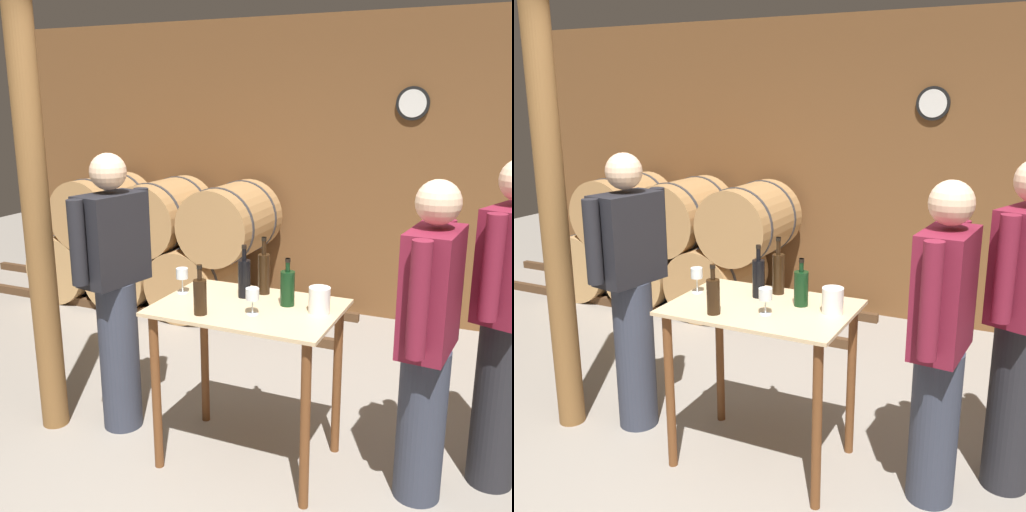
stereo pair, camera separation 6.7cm
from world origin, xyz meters
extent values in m
plane|color=gray|center=(0.00, 0.00, 0.00)|extent=(14.00, 14.00, 0.00)
cube|color=brown|center=(0.00, 3.02, 1.35)|extent=(8.40, 0.05, 2.70)
cylinder|color=black|center=(0.22, 2.98, 1.94)|extent=(0.28, 0.03, 0.28)
cylinder|color=white|center=(0.22, 2.97, 1.94)|extent=(0.23, 0.01, 0.23)
cube|color=#4C331E|center=(-2.29, 2.12, 0.04)|extent=(4.36, 0.06, 0.08)
cube|color=#4C331E|center=(-2.29, 2.79, 0.04)|extent=(4.36, 0.06, 0.08)
cylinder|color=tan|center=(-3.00, 2.46, 0.34)|extent=(0.67, 0.84, 0.67)
cylinder|color=#38383D|center=(-3.00, 2.21, 0.34)|extent=(0.69, 0.03, 0.69)
cylinder|color=#38383D|center=(-3.00, 2.71, 0.34)|extent=(0.69, 0.03, 0.69)
cylinder|color=tan|center=(-2.29, 2.46, 0.34)|extent=(0.67, 0.84, 0.67)
cylinder|color=#38383D|center=(-2.29, 2.21, 0.34)|extent=(0.69, 0.03, 0.69)
cylinder|color=#38383D|center=(-2.29, 2.71, 0.34)|extent=(0.69, 0.03, 0.69)
cylinder|color=#AD7F4C|center=(-1.59, 2.46, 0.34)|extent=(0.67, 0.84, 0.67)
cylinder|color=#38383D|center=(-1.59, 2.21, 0.34)|extent=(0.69, 0.03, 0.69)
cylinder|color=#38383D|center=(-1.59, 2.71, 0.34)|extent=(0.69, 0.03, 0.69)
cylinder|color=#AD7F4C|center=(-2.65, 2.46, 0.91)|extent=(0.67, 0.84, 0.67)
cylinder|color=#38383D|center=(-2.65, 2.21, 0.91)|extent=(0.69, 0.03, 0.69)
cylinder|color=#38383D|center=(-2.65, 2.71, 0.91)|extent=(0.69, 0.03, 0.69)
cylinder|color=#AD7F4C|center=(-1.94, 2.46, 0.91)|extent=(0.67, 0.84, 0.67)
cylinder|color=#38383D|center=(-1.94, 2.21, 0.91)|extent=(0.69, 0.03, 0.69)
cylinder|color=#38383D|center=(-1.94, 2.71, 0.91)|extent=(0.69, 0.03, 0.69)
cylinder|color=#AD7F4C|center=(-1.24, 2.46, 0.91)|extent=(0.67, 0.84, 0.67)
cylinder|color=#38383D|center=(-1.24, 2.21, 0.91)|extent=(0.69, 0.03, 0.69)
cylinder|color=#38383D|center=(-1.24, 2.71, 0.91)|extent=(0.69, 0.03, 0.69)
cube|color=#D1B284|center=(-0.15, 0.44, 0.91)|extent=(0.97, 0.66, 0.02)
cylinder|color=brown|center=(-0.57, 0.17, 0.45)|extent=(0.05, 0.05, 0.90)
cylinder|color=brown|center=(0.28, 0.17, 0.45)|extent=(0.05, 0.05, 0.90)
cylinder|color=brown|center=(-0.57, 0.71, 0.45)|extent=(0.05, 0.05, 0.90)
cylinder|color=brown|center=(0.28, 0.71, 0.45)|extent=(0.05, 0.05, 0.90)
cylinder|color=brown|center=(-1.42, 0.30, 1.35)|extent=(0.16, 0.16, 2.70)
cylinder|color=black|center=(-0.32, 0.23, 1.01)|extent=(0.07, 0.07, 0.18)
cylinder|color=black|center=(-0.32, 0.23, 1.14)|extent=(0.02, 0.02, 0.08)
cylinder|color=black|center=(-0.32, 0.23, 1.17)|extent=(0.03, 0.03, 0.02)
cylinder|color=black|center=(-0.23, 0.57, 1.03)|extent=(0.07, 0.07, 0.21)
cylinder|color=black|center=(-0.23, 0.57, 1.17)|extent=(0.02, 0.02, 0.09)
cylinder|color=black|center=(-0.23, 0.57, 1.21)|extent=(0.03, 0.03, 0.02)
cylinder|color=black|center=(-0.15, 0.67, 1.03)|extent=(0.07, 0.07, 0.23)
cylinder|color=black|center=(-0.15, 0.67, 1.20)|extent=(0.02, 0.02, 0.10)
cylinder|color=black|center=(-0.15, 0.67, 1.24)|extent=(0.03, 0.03, 0.02)
cylinder|color=black|center=(0.04, 0.54, 1.01)|extent=(0.08, 0.08, 0.19)
cylinder|color=black|center=(0.04, 0.54, 1.14)|extent=(0.02, 0.02, 0.07)
cylinder|color=black|center=(0.04, 0.54, 1.17)|extent=(0.03, 0.03, 0.02)
cylinder|color=silver|center=(-0.57, 0.48, 0.92)|extent=(0.06, 0.06, 0.00)
cylinder|color=silver|center=(-0.57, 0.48, 0.97)|extent=(0.01, 0.01, 0.08)
cylinder|color=silver|center=(-0.57, 0.48, 1.04)|extent=(0.07, 0.07, 0.06)
cylinder|color=silver|center=(-0.07, 0.33, 0.92)|extent=(0.06, 0.06, 0.00)
cylinder|color=silver|center=(-0.07, 0.33, 0.96)|extent=(0.01, 0.01, 0.08)
cylinder|color=silver|center=(-0.07, 0.33, 1.03)|extent=(0.07, 0.07, 0.06)
cylinder|color=white|center=(0.23, 0.50, 0.99)|extent=(0.11, 0.11, 0.14)
cylinder|color=#333847|center=(-1.02, 0.46, 0.47)|extent=(0.24, 0.24, 0.94)
cube|color=black|center=(-1.02, 0.46, 1.20)|extent=(0.29, 0.43, 0.53)
sphere|color=beige|center=(-1.02, 0.46, 1.59)|extent=(0.21, 0.21, 0.21)
cylinder|color=black|center=(-1.06, 0.21, 1.23)|extent=(0.09, 0.09, 0.47)
cylinder|color=black|center=(-0.98, 0.70, 1.23)|extent=(0.09, 0.09, 0.47)
cylinder|color=#333847|center=(0.78, 0.50, 0.40)|extent=(0.24, 0.24, 0.81)
cube|color=maroon|center=(0.78, 0.50, 1.11)|extent=(0.25, 0.42, 0.60)
sphere|color=beige|center=(0.78, 0.50, 1.53)|extent=(0.21, 0.21, 0.21)
cylinder|color=maroon|center=(0.80, 0.75, 1.14)|extent=(0.09, 0.09, 0.54)
cylinder|color=maroon|center=(0.76, 0.25, 1.14)|extent=(0.09, 0.09, 0.54)
cylinder|color=#232328|center=(1.12, 0.77, 0.47)|extent=(0.24, 0.24, 0.94)
cylinder|color=maroon|center=(1.03, 0.54, 1.24)|extent=(0.09, 0.09, 0.50)
camera|label=1|loc=(1.11, -2.29, 1.99)|focal=42.00mm
camera|label=2|loc=(1.17, -2.26, 1.99)|focal=42.00mm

